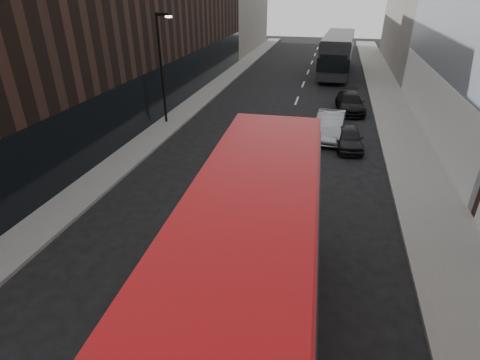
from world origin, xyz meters
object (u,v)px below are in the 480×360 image
Objects in this scene: street_lamp at (162,62)px; red_bus at (245,294)px; car_b at (330,125)px; car_a at (349,138)px; grey_bus at (337,53)px; car_c at (350,103)px.

street_lamp is 19.90m from red_bus.
car_b is (1.51, 17.38, -1.95)m from red_bus.
car_a is 1.92m from car_b.
red_bus is (9.58, -17.38, -1.45)m from street_lamp.
car_b is at bearing 0.00° from street_lamp.
car_b is (-1.18, 1.51, 0.15)m from car_a.
red_bus is 2.59× the size of car_b.
street_lamp reaches higher than grey_bus.
street_lamp is 1.48× the size of car_b.
car_b is 1.01× the size of car_c.
red_bus reaches higher than car_b.
car_c is (12.45, 6.00, -3.50)m from street_lamp.
car_a is at bearing -84.23° from grey_bus.
grey_bus reaches higher than car_a.
car_a is at bearing 77.97° from red_bus.
grey_bus is at bearing 85.13° from red_bus.
red_bus is 37.05m from grey_bus.
car_a is 7.51m from car_c.
grey_bus is 21.23m from car_a.
grey_bus reaches higher than car_b.
street_lamp is 12.85m from car_a.
street_lamp reaches higher than car_b.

